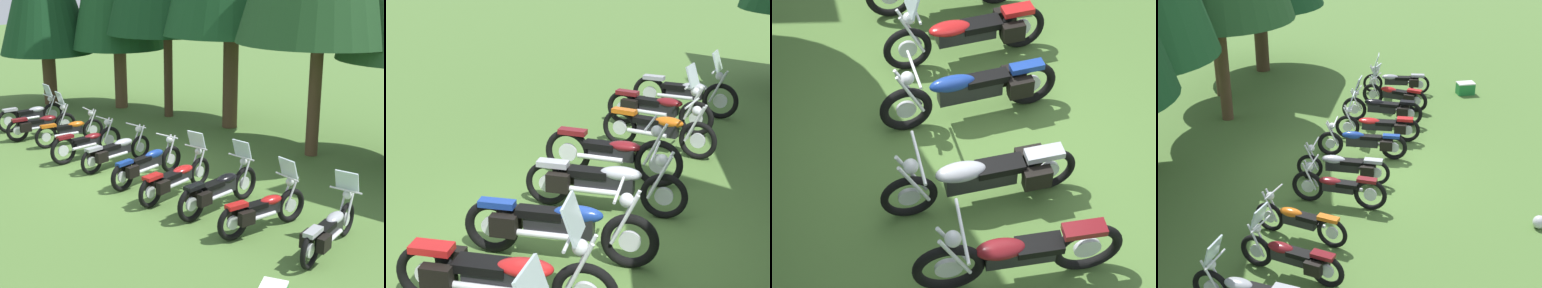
{
  "view_description": "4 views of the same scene",
  "coord_description": "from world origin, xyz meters",
  "views": [
    {
      "loc": [
        9.17,
        -9.84,
        4.79
      ],
      "look_at": [
        1.28,
        0.76,
        0.82
      ],
      "focal_mm": 53.0,
      "sensor_mm": 36.0,
      "label": 1
    },
    {
      "loc": [
        6.89,
        1.11,
        3.8
      ],
      "look_at": [
        -1.3,
        -0.28,
        0.76
      ],
      "focal_mm": 56.79,
      "sensor_mm": 36.0,
      "label": 2
    },
    {
      "loc": [
        -4.89,
        1.84,
        5.97
      ],
      "look_at": [
        -0.43,
        0.28,
        0.72
      ],
      "focal_mm": 59.03,
      "sensor_mm": 36.0,
      "label": 3
    },
    {
      "loc": [
        -13.09,
        -1.14,
        6.9
      ],
      "look_at": [
        -0.43,
        0.04,
        0.89
      ],
      "focal_mm": 54.47,
      "sensor_mm": 36.0,
      "label": 4
    }
  ],
  "objects": [
    {
      "name": "motorcycle_2",
      "position": [
        -3.19,
        0.82,
        0.43
      ],
      "size": [
        0.9,
        2.03,
        0.99
      ],
      "rotation": [
        0.0,
        0.0,
        1.24
      ],
      "color": "black",
      "rests_on": "ground_plane"
    },
    {
      "name": "motorcycle_6",
      "position": [
        1.79,
        -0.56,
        0.45
      ],
      "size": [
        0.65,
        2.38,
        1.36
      ],
      "rotation": [
        0.0,
        0.0,
        1.53
      ],
      "color": "black",
      "rests_on": "ground_plane"
    },
    {
      "name": "motorcycle_4",
      "position": [
        -0.72,
        0.14,
        0.44
      ],
      "size": [
        0.76,
        2.3,
        0.98
      ],
      "rotation": [
        0.0,
        0.0,
        1.48
      ],
      "color": "black",
      "rests_on": "ground_plane"
    },
    {
      "name": "motorcycle_0",
      "position": [
        -5.53,
        1.28,
        0.47
      ],
      "size": [
        0.79,
        2.2,
        1.38
      ],
      "rotation": [
        0.0,
        0.0,
        1.32
      ],
      "color": "black",
      "rests_on": "ground_plane"
    },
    {
      "name": "motorcycle_1",
      "position": [
        -4.42,
        0.74,
        0.45
      ],
      "size": [
        0.96,
        2.1,
        1.35
      ],
      "rotation": [
        0.0,
        0.0,
        1.24
      ],
      "color": "black",
      "rests_on": "ground_plane"
    },
    {
      "name": "ground_plane",
      "position": [
        0.0,
        0.0,
        0.0
      ],
      "size": [
        80.0,
        80.0,
        0.0
      ],
      "primitive_type": "plane",
      "color": "#4C7033"
    },
    {
      "name": "motorcycle_5",
      "position": [
        0.65,
        -0.22,
        0.44
      ],
      "size": [
        0.7,
        2.37,
        1.0
      ],
      "rotation": [
        0.0,
        0.0,
        1.52
      ],
      "color": "black",
      "rests_on": "ground_plane"
    },
    {
      "name": "motorcycle_3",
      "position": [
        -1.8,
        0.18,
        0.45
      ],
      "size": [
        0.74,
        2.2,
        1.03
      ],
      "rotation": [
        0.0,
        0.0,
        1.4
      ],
      "color": "black",
      "rests_on": "ground_plane"
    }
  ]
}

